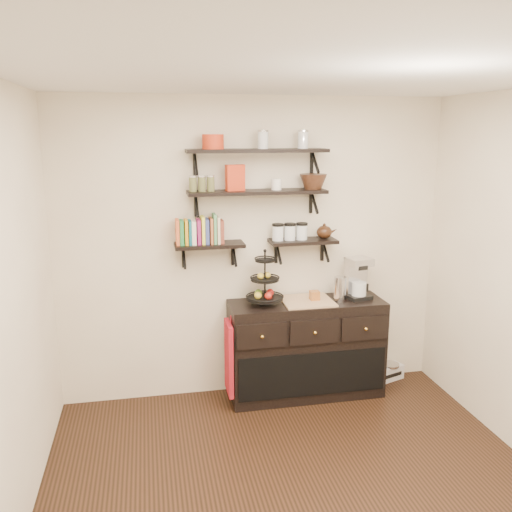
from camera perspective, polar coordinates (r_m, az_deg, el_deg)
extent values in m
plane|color=black|center=(3.91, 5.38, -24.84)|extent=(3.50, 3.50, 0.00)
cube|color=white|center=(3.11, 6.48, 18.56)|extent=(3.50, 3.50, 0.02)
cube|color=white|center=(4.90, -0.20, 0.69)|extent=(3.50, 0.02, 2.70)
cube|color=black|center=(4.66, 0.13, 11.04)|extent=(1.20, 0.27, 0.03)
cube|color=black|center=(4.71, -6.48, 9.57)|extent=(0.02, 0.03, 0.20)
cube|color=black|center=(4.91, 5.88, 9.73)|extent=(0.02, 0.03, 0.20)
cube|color=black|center=(4.68, 0.12, 6.75)|extent=(1.20, 0.27, 0.03)
cube|color=black|center=(4.74, -6.37, 5.35)|extent=(0.02, 0.03, 0.20)
cube|color=black|center=(4.94, 5.79, 5.67)|extent=(0.02, 0.03, 0.20)
cube|color=black|center=(4.70, -4.93, 1.16)|extent=(0.60, 0.25, 0.03)
cube|color=black|center=(4.81, -7.66, -0.03)|extent=(0.02, 0.03, 0.20)
cube|color=black|center=(4.86, -2.48, 0.21)|extent=(0.03, 0.03, 0.20)
cube|color=black|center=(4.86, 4.95, 1.57)|extent=(0.60, 0.25, 0.03)
cube|color=black|center=(4.93, 2.12, 0.41)|extent=(0.03, 0.03, 0.20)
cube|color=black|center=(5.05, 6.97, 0.63)|extent=(0.02, 0.03, 0.20)
cube|color=#CC5A2D|center=(4.66, -8.12, 2.42)|extent=(0.02, 0.15, 0.20)
cube|color=#267F3E|center=(4.66, -7.72, 2.68)|extent=(0.03, 0.15, 0.24)
cube|color=orange|center=(4.66, -7.24, 2.52)|extent=(0.04, 0.15, 0.21)
cube|color=#106179|center=(4.66, -6.81, 2.78)|extent=(0.03, 0.15, 0.25)
cube|color=#F7E1CB|center=(4.67, -6.38, 2.62)|extent=(0.03, 0.15, 0.22)
cube|color=#921F63|center=(4.67, -5.90, 2.88)|extent=(0.04, 0.15, 0.26)
cube|color=#EDEE3A|center=(4.67, -5.44, 2.72)|extent=(0.03, 0.15, 0.23)
cube|color=#364288|center=(4.68, -5.00, 2.55)|extent=(0.03, 0.15, 0.20)
cube|color=#AB5A32|center=(4.68, -4.50, 2.81)|extent=(0.04, 0.15, 0.24)
cube|color=#549964|center=(4.69, -4.03, 2.65)|extent=(0.03, 0.15, 0.21)
cube|color=beige|center=(4.69, -3.58, 2.91)|extent=(0.03, 0.15, 0.25)
cube|color=brown|center=(4.70, -3.16, 2.75)|extent=(0.02, 0.15, 0.22)
cylinder|color=silver|center=(4.79, 2.31, 2.41)|extent=(0.10, 0.10, 0.13)
cylinder|color=silver|center=(4.82, 3.58, 2.46)|extent=(0.10, 0.10, 0.13)
cylinder|color=silver|center=(4.85, 4.84, 2.50)|extent=(0.10, 0.10, 0.13)
cube|color=black|center=(5.06, 5.28, -9.68)|extent=(1.40, 0.45, 0.90)
cube|color=tan|center=(4.90, 5.39, -4.73)|extent=(0.45, 0.41, 0.02)
sphere|color=gold|center=(4.62, 0.65, -8.50)|extent=(0.04, 0.04, 0.04)
sphere|color=gold|center=(4.74, 6.24, -8.04)|extent=(0.04, 0.04, 0.04)
sphere|color=gold|center=(4.89, 11.50, -7.53)|extent=(0.04, 0.04, 0.04)
cylinder|color=black|center=(4.74, 0.94, -2.38)|extent=(0.02, 0.02, 0.48)
cylinder|color=black|center=(4.79, 0.93, -4.47)|extent=(0.32, 0.32, 0.01)
cylinder|color=black|center=(4.74, 0.94, -2.49)|extent=(0.25, 0.25, 0.02)
cylinder|color=black|center=(4.70, 0.94, -0.47)|extent=(0.17, 0.17, 0.02)
sphere|color=#B21914|center=(4.82, 1.50, -3.86)|extent=(0.07, 0.07, 0.07)
sphere|color=gold|center=(4.72, 0.48, -2.12)|extent=(0.06, 0.06, 0.06)
cube|color=#995623|center=(4.90, 6.18, -4.14)|extent=(0.08, 0.08, 0.08)
cube|color=black|center=(5.05, 10.66, -4.22)|extent=(0.24, 0.23, 0.04)
cube|color=silver|center=(5.07, 10.46, -2.27)|extent=(0.22, 0.12, 0.32)
cube|color=silver|center=(4.97, 10.82, -0.57)|extent=(0.24, 0.23, 0.07)
cylinder|color=silver|center=(5.01, 10.78, -3.40)|extent=(0.16, 0.16, 0.12)
cylinder|color=silver|center=(4.94, 8.83, -3.42)|extent=(0.11, 0.11, 0.22)
cube|color=maroon|center=(4.81, -2.87, -10.68)|extent=(0.04, 0.28, 0.65)
cube|color=silver|center=(5.63, 13.89, -11.79)|extent=(0.30, 0.22, 0.14)
cylinder|color=silver|center=(5.60, 13.93, -11.05)|extent=(0.23, 0.23, 0.02)
cube|color=black|center=(5.57, 14.20, -12.08)|extent=(0.22, 0.09, 0.04)
cube|color=red|center=(4.64, -2.21, 8.23)|extent=(0.17, 0.09, 0.22)
cylinder|color=white|center=(4.71, 2.15, 7.55)|extent=(0.09, 0.09, 0.10)
cylinder|color=red|center=(4.60, -4.55, 11.90)|extent=(0.18, 0.18, 0.12)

